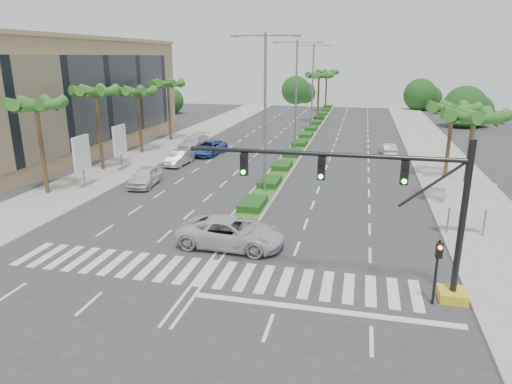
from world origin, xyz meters
TOP-DOWN VIEW (x-y plane):
  - ground at (0.00, 0.00)m, footprint 160.00×160.00m
  - footpath_right at (15.20, 20.00)m, footprint 6.00×120.00m
  - footpath_left at (-15.20, 20.00)m, footprint 6.00×120.00m
  - median at (0.00, 45.00)m, footprint 2.20×75.00m
  - median_grass at (0.00, 45.00)m, footprint 1.80×75.00m
  - building at (-26.00, 26.00)m, footprint 12.00×36.00m
  - signal_gantry at (9.27, -0.00)m, footprint 12.60×1.20m
  - pedestrian_signal at (10.60, -0.68)m, footprint 0.28×0.36m
  - direction_sign at (13.50, 7.99)m, footprint 2.70×0.11m
  - billboard_near at (-14.50, 12.00)m, footprint 0.18×2.10m
  - billboard_far at (-14.50, 18.00)m, footprint 0.18×2.10m
  - palm_left_near at (-16.50, 10.00)m, footprint 4.57×4.68m
  - palm_left_mid at (-16.50, 18.00)m, footprint 4.57×4.68m
  - palm_left_far at (-16.50, 26.00)m, footprint 4.57×4.68m
  - palm_left_end at (-16.50, 34.00)m, footprint 4.57×4.68m
  - palm_right_near at (14.50, 14.00)m, footprint 4.57×4.68m
  - palm_right_far at (14.50, 22.00)m, footprint 4.57×4.68m
  - palm_median_a at (0.00, 55.00)m, footprint 4.57×4.68m
  - palm_median_b at (0.00, 70.00)m, footprint 4.57×4.68m
  - streetlight_near at (0.00, 14.00)m, footprint 5.10×0.25m
  - streetlight_mid at (0.00, 30.00)m, footprint 5.10×0.25m
  - streetlight_far at (0.00, 46.00)m, footprint 5.10×0.25m
  - car_parked_a at (-10.17, 14.04)m, footprint 2.29×4.72m
  - car_parked_b at (-10.33, 21.77)m, footprint 1.72×4.35m
  - car_parked_c at (-9.09, 27.11)m, footprint 3.09×5.76m
  - car_parked_d at (-11.80, 29.79)m, footprint 2.51×5.59m
  - car_crossing at (0.32, 3.44)m, footprint 6.17×3.06m
  - car_right at (10.04, 31.49)m, footprint 1.85×4.07m

SIDE VIEW (x-z plane):
  - ground at x=0.00m, z-range 0.00..0.00m
  - footpath_right at x=15.20m, z-range 0.00..0.15m
  - footpath_left at x=-15.20m, z-range 0.00..0.15m
  - median at x=0.00m, z-range 0.00..0.20m
  - median_grass at x=0.00m, z-range 0.20..0.24m
  - car_right at x=10.04m, z-range 0.00..1.29m
  - car_parked_b at x=-10.33m, z-range 0.00..1.41m
  - car_parked_c at x=-9.09m, z-range 0.00..1.54m
  - car_parked_a at x=-10.17m, z-range 0.00..1.55m
  - car_parked_d at x=-11.80m, z-range 0.00..1.59m
  - car_crossing at x=0.32m, z-range 0.00..1.68m
  - pedestrian_signal at x=10.60m, z-range 0.54..3.54m
  - direction_sign at x=13.50m, z-range 0.75..4.15m
  - billboard_near at x=-14.50m, z-range 0.79..5.14m
  - billboard_far at x=-14.50m, z-range 0.79..5.14m
  - signal_gantry at x=9.27m, z-range -0.14..7.06m
  - palm_right_far at x=14.50m, z-range 2.54..9.29m
  - building at x=-26.00m, z-range 0.00..12.00m
  - palm_right_near at x=14.50m, z-range 2.68..9.73m
  - palm_left_far at x=-16.50m, z-range 2.82..10.17m
  - palm_left_near at x=-16.50m, z-range 2.91..10.46m
  - streetlight_near at x=0.00m, z-range 0.81..12.81m
  - streetlight_mid at x=0.00m, z-range 0.81..12.81m
  - streetlight_far at x=0.00m, z-range 0.81..12.81m
  - palm_left_end at x=-16.50m, z-range 3.01..10.76m
  - palm_left_mid at x=-16.50m, z-range 3.10..11.05m
  - palm_median_a at x=0.00m, z-range 3.15..11.20m
  - palm_median_b at x=0.00m, z-range 3.15..11.20m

